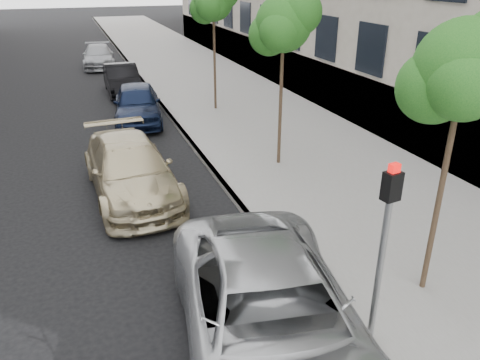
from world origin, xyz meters
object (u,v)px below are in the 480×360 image
tree_mid (284,24)px  tree_far (214,1)px  tree_near (466,69)px  sedan_black (122,79)px  sedan_rear (99,56)px  minivan (271,318)px  sedan_blue (137,103)px  signal_pole (385,235)px  suv (130,169)px

tree_mid → tree_far: 6.50m
tree_near → tree_far: 13.00m
sedan_black → sedan_rear: 7.49m
tree_far → sedan_black: 6.71m
tree_far → sedan_black: (-3.33, 4.49, -3.71)m
minivan → sedan_blue: (0.00, 13.16, -0.05)m
tree_far → sedan_blue: (-3.33, -0.38, -3.66)m
signal_pole → suv: size_ratio=0.60×
tree_mid → tree_near: bearing=-90.0°
signal_pole → tree_mid: bearing=68.2°
signal_pole → minivan: (-1.64, 0.23, -1.22)m
sedan_rear → sedan_blue: bearing=-83.7°
sedan_blue → signal_pole: bearing=-75.6°
minivan → sedan_rear: (-0.53, 25.50, -0.14)m
tree_far → tree_mid: bearing=-90.0°
tree_far → sedan_black: tree_far is taller
suv → signal_pole: bearing=-70.6°
tree_far → signal_pole: 14.09m
tree_far → minivan: tree_far is taller
tree_mid → signal_pole: size_ratio=1.66×
tree_far → sedan_blue: bearing=-173.4°
minivan → sedan_black: minivan is taller
minivan → sedan_rear: bearing=100.4°
tree_near → sedan_black: size_ratio=1.17×
signal_pole → minivan: size_ratio=0.52×
tree_mid → sedan_rear: size_ratio=1.10×
tree_mid → sedan_rear: bearing=101.8°
suv → sedan_black: 11.49m
tree_near → minivan: 4.74m
tree_mid → sedan_black: tree_mid is taller
sedan_black → minivan: bearing=-89.9°
tree_near → sedan_rear: size_ratio=1.10×
tree_near → minivan: bearing=-170.7°
tree_near → tree_mid: size_ratio=0.99×
tree_far → signal_pole: size_ratio=1.74×
tree_mid → minivan: size_ratio=0.87×
signal_pole → sedan_black: signal_pole is taller
minivan → sedan_rear: minivan is taller
tree_mid → sedan_black: 11.99m
minivan → sedan_blue: size_ratio=1.32×
signal_pole → sedan_black: 18.39m
minivan → signal_pole: bearing=1.2°
tree_near → tree_far: (-0.00, 13.00, 0.28)m
tree_near → sedan_blue: (-3.33, 12.62, -3.39)m
signal_pole → minivan: bearing=163.1°
tree_mid → minivan: tree_mid is taller
sedan_black → signal_pole: bearing=-84.8°
tree_far → sedan_rear: bearing=107.9°
suv → sedan_rear: suv is taller
tree_near → suv: tree_near is taller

